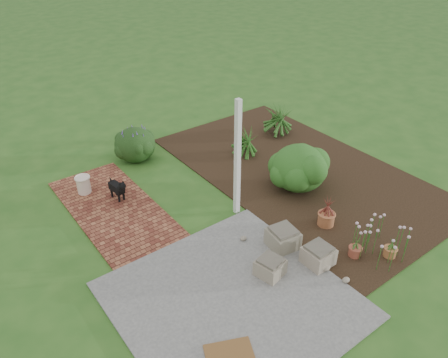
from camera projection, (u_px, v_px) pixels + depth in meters
ground at (228, 220)px, 8.88m from camera, size 80.00×80.00×0.00m
concrete_patio at (232, 300)px, 7.05m from camera, size 3.50×3.50×0.04m
brick_path at (114, 208)px, 9.19m from camera, size 1.60×3.50×0.04m
garden_bed at (298, 171)px, 10.48m from camera, size 4.00×7.00×0.03m
veranda_post at (237, 160)px, 8.43m from camera, size 0.10×0.10×2.50m
stone_trough_near at (270, 268)px, 7.44m from camera, size 0.51×0.51×0.29m
stone_trough_mid at (318, 256)px, 7.67m from camera, size 0.47×0.47×0.31m
stone_trough_far at (283, 239)px, 8.05m from camera, size 0.57×0.57×0.34m
coir_doormat at (229, 354)px, 6.17m from camera, size 0.80×0.68×0.02m
black_dog at (118, 188)px, 9.28m from camera, size 0.23×0.57×0.49m
cream_ceramic_urn at (83, 185)px, 9.55m from camera, size 0.34×0.34×0.39m
evergreen_shrub at (299, 167)px, 9.59m from camera, size 1.49×1.49×1.04m
agapanthus_clump_back at (278, 117)px, 11.90m from camera, size 1.26×1.26×1.00m
agapanthus_clump_front at (245, 140)px, 10.93m from camera, size 1.20×1.20×0.81m
pink_flower_patch at (381, 238)px, 7.84m from camera, size 1.23×1.23×0.66m
terracotta_pot_bronze at (326, 219)px, 8.63m from camera, size 0.35×0.35×0.26m
terracotta_pot_small_left at (390, 252)px, 7.87m from camera, size 0.27×0.27×0.18m
terracotta_pot_small_right at (355, 251)px, 7.88m from camera, size 0.25×0.25×0.19m
purple_flowering_bush at (135, 144)px, 10.78m from camera, size 1.26×1.26×0.85m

